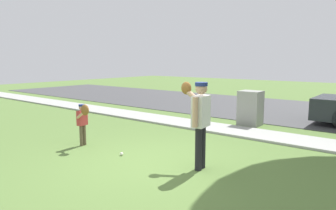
# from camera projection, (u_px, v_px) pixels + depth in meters

# --- Properties ---
(ground_plane) EXTENTS (48.00, 48.00, 0.00)m
(ground_plane) POSITION_uv_depth(u_px,v_px,m) (230.00, 132.00, 9.03)
(ground_plane) COLOR #567538
(sidewalk_strip) EXTENTS (36.00, 1.20, 0.06)m
(sidewalk_strip) POSITION_uv_depth(u_px,v_px,m) (231.00, 130.00, 9.10)
(sidewalk_strip) COLOR #A3A39E
(sidewalk_strip) RESTS_ON ground
(road_surface) EXTENTS (36.00, 6.80, 0.02)m
(road_surface) POSITION_uv_depth(u_px,v_px,m) (285.00, 110.00, 12.99)
(road_surface) COLOR #424244
(road_surface) RESTS_ON ground
(person_adult) EXTENTS (0.73, 0.60, 1.69)m
(person_adult) POSITION_uv_depth(u_px,v_px,m) (199.00, 115.00, 5.83)
(person_adult) COLOR black
(person_adult) RESTS_ON ground
(person_child) EXTENTS (0.49, 0.38, 1.07)m
(person_child) POSITION_uv_depth(u_px,v_px,m) (83.00, 118.00, 7.42)
(person_child) COLOR brown
(person_child) RESTS_ON ground
(baseball) EXTENTS (0.07, 0.07, 0.07)m
(baseball) POSITION_uv_depth(u_px,v_px,m) (122.00, 154.00, 6.77)
(baseball) COLOR white
(baseball) RESTS_ON ground
(utility_cabinet) EXTENTS (0.68, 0.61, 1.12)m
(utility_cabinet) POSITION_uv_depth(u_px,v_px,m) (250.00, 108.00, 9.92)
(utility_cabinet) COLOR gray
(utility_cabinet) RESTS_ON ground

